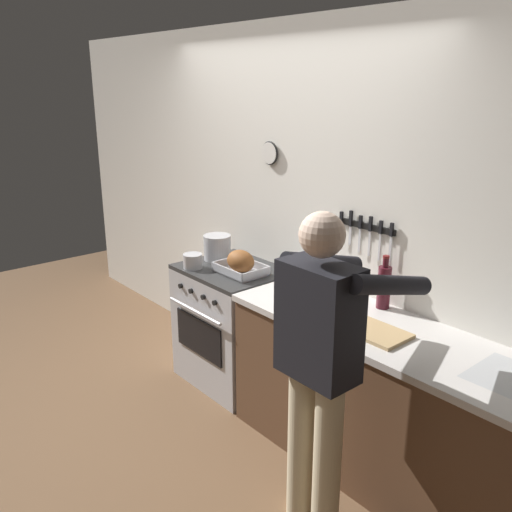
% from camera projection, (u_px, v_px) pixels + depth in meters
% --- Properties ---
extents(ground_plane, '(8.00, 8.00, 0.00)m').
position_uv_depth(ground_plane, '(133.00, 443.00, 3.50)').
color(ground_plane, brown).
extents(wall_back, '(6.00, 0.13, 2.60)m').
position_uv_depth(wall_back, '(290.00, 212.00, 3.94)').
color(wall_back, white).
rests_on(wall_back, ground).
extents(counter_block, '(2.03, 0.65, 0.90)m').
position_uv_depth(counter_block, '(390.00, 405.00, 3.10)').
color(counter_block, brown).
rests_on(counter_block, ground).
extents(stove, '(0.76, 0.67, 0.90)m').
position_uv_depth(stove, '(233.00, 325.00, 4.13)').
color(stove, '#BCBCC1').
rests_on(stove, ground).
extents(person_cook, '(0.51, 0.63, 1.66)m').
position_uv_depth(person_cook, '(321.00, 357.00, 2.61)').
color(person_cook, '#C6B793').
rests_on(person_cook, ground).
extents(roasting_pan, '(0.35, 0.26, 0.17)m').
position_uv_depth(roasting_pan, '(241.00, 263.00, 3.88)').
color(roasting_pan, '#B7B7BC').
rests_on(roasting_pan, stove).
extents(stock_pot, '(0.21, 0.21, 0.19)m').
position_uv_depth(stock_pot, '(217.00, 247.00, 4.17)').
color(stock_pot, '#B7B7BC').
rests_on(stock_pot, stove).
extents(saucepan, '(0.14, 0.14, 0.11)m').
position_uv_depth(saucepan, '(193.00, 261.00, 3.99)').
color(saucepan, '#B7B7BC').
rests_on(saucepan, stove).
extents(cutting_board, '(0.36, 0.24, 0.02)m').
position_uv_depth(cutting_board, '(374.00, 332.00, 2.96)').
color(cutting_board, tan).
rests_on(cutting_board, counter_block).
extents(bottle_dish_soap, '(0.06, 0.06, 0.20)m').
position_uv_depth(bottle_dish_soap, '(308.00, 271.00, 3.69)').
color(bottle_dish_soap, '#338CCC').
rests_on(bottle_dish_soap, counter_block).
extents(bottle_wine_red, '(0.08, 0.08, 0.33)m').
position_uv_depth(bottle_wine_red, '(384.00, 286.00, 3.26)').
color(bottle_wine_red, '#47141E').
rests_on(bottle_wine_red, counter_block).
extents(bottle_hot_sauce, '(0.06, 0.06, 0.20)m').
position_uv_depth(bottle_hot_sauce, '(307.00, 276.00, 3.59)').
color(bottle_hot_sauce, red).
rests_on(bottle_hot_sauce, counter_block).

